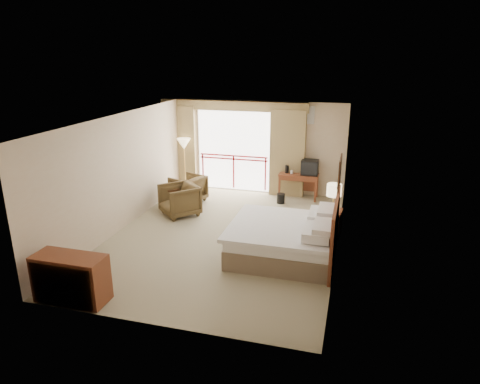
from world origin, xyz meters
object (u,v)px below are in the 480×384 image
(side_table, at_px, (171,194))
(floor_lamp, at_px, (184,146))
(desk, at_px, (299,179))
(dresser, at_px, (71,278))
(nightstand, at_px, (332,223))
(tv, at_px, (310,167))
(bed, at_px, (286,239))
(wastebasket, at_px, (281,198))
(armchair_far, at_px, (189,201))
(armchair_near, at_px, (180,215))
(table_lamp, at_px, (334,191))

(side_table, distance_m, floor_lamp, 1.93)
(desk, relative_size, dresser, 0.91)
(side_table, relative_size, dresser, 0.48)
(nightstand, xyz_separation_m, tv, (-0.81, 2.41, 0.64))
(nightstand, bearing_deg, side_table, 175.99)
(bed, height_order, floor_lamp, floor_lamp)
(bed, distance_m, side_table, 3.97)
(nightstand, xyz_separation_m, dresser, (-4.04, -3.94, 0.11))
(bed, relative_size, wastebasket, 7.64)
(desk, distance_m, floor_lamp, 3.54)
(bed, bearing_deg, floor_lamp, 135.61)
(dresser, bearing_deg, nightstand, 48.50)
(nightstand, bearing_deg, tv, 113.27)
(armchair_far, relative_size, armchair_near, 0.93)
(nightstand, bearing_deg, floor_lamp, 157.83)
(bed, xyz_separation_m, table_lamp, (0.84, 1.37, 0.68))
(wastebasket, relative_size, armchair_far, 0.34)
(nightstand, relative_size, table_lamp, 1.03)
(armchair_far, height_order, dresser, dresser)
(bed, relative_size, armchair_far, 2.57)
(side_table, bearing_deg, wastebasket, 23.11)
(side_table, bearing_deg, table_lamp, -8.12)
(bed, bearing_deg, armchair_far, 140.69)
(desk, xyz_separation_m, armchair_far, (-2.94, -1.16, -0.57))
(armchair_near, xyz_separation_m, floor_lamp, (-0.68, 2.04, 1.36))
(table_lamp, xyz_separation_m, armchair_far, (-4.05, 1.26, -1.06))
(nightstand, xyz_separation_m, wastebasket, (-1.51, 1.84, -0.16))
(bed, relative_size, side_table, 3.63)
(table_lamp, bearing_deg, tv, 108.87)
(armchair_near, distance_m, dresser, 4.23)
(bed, bearing_deg, desk, 94.01)
(dresser, bearing_deg, wastebasket, 70.57)
(side_table, height_order, floor_lamp, floor_lamp)
(table_lamp, height_order, wastebasket, table_lamp)
(tv, distance_m, side_table, 3.92)
(bed, distance_m, armchair_near, 3.44)
(wastebasket, xyz_separation_m, dresser, (-2.54, -5.78, 0.27))
(tv, distance_m, armchair_near, 3.85)
(wastebasket, height_order, side_table, side_table)
(table_lamp, distance_m, dresser, 5.72)
(armchair_near, bearing_deg, nightstand, 39.29)
(nightstand, distance_m, tv, 2.62)
(side_table, bearing_deg, armchair_far, 70.67)
(side_table, height_order, dresser, dresser)
(tv, bearing_deg, armchair_far, -166.78)
(nightstand, height_order, wastebasket, nightstand)
(desk, bearing_deg, floor_lamp, 179.99)
(bed, distance_m, dresser, 4.14)
(armchair_far, height_order, floor_lamp, floor_lamp)
(bed, height_order, armchair_far, bed)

